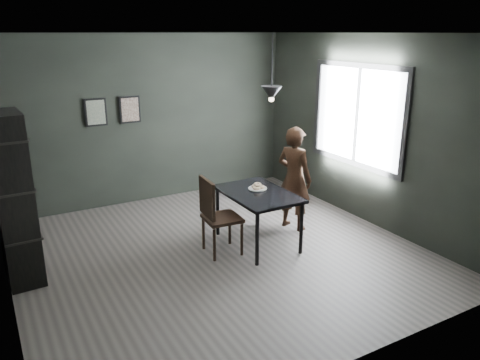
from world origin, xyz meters
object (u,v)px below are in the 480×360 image
woman (294,178)px  shelf_unit (14,200)px  cafe_table (258,198)px  white_plate (258,189)px  wood_chair (215,212)px  pendant_lamp (271,93)px

woman → shelf_unit: (-3.67, 0.32, 0.23)m
cafe_table → shelf_unit: bearing=169.6°
woman → white_plate: bearing=78.0°
white_plate → wood_chair: size_ratio=0.22×
cafe_table → wood_chair: bearing=179.2°
white_plate → woman: woman is taller
white_plate → shelf_unit: bearing=171.9°
cafe_table → white_plate: 0.15m
wood_chair → shelf_unit: shelf_unit is taller
white_plate → wood_chair: wood_chair is taller
wood_chair → cafe_table: bearing=3.5°
cafe_table → woman: (0.75, 0.22, 0.10)m
white_plate → pendant_lamp: bearing=-3.4°
wood_chair → pendant_lamp: 1.71m
white_plate → woman: 0.70m
wood_chair → pendant_lamp: (0.89, 0.09, 1.46)m
cafe_table → pendant_lamp: pendant_lamp is taller
woman → wood_chair: size_ratio=1.48×
shelf_unit → woman: bearing=-7.5°
wood_chair → woman: bearing=12.8°
shelf_unit → wood_chair: bearing=-15.6°
woman → pendant_lamp: 1.38m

